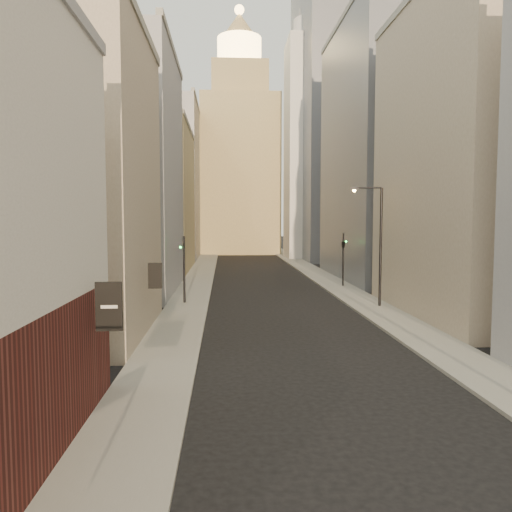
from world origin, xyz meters
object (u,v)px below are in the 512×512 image
at_px(traffic_light_right, 343,247).
at_px(traffic_light_left, 184,256).
at_px(clock_tower, 240,157).
at_px(streetlamp_mid, 378,239).
at_px(white_tower, 312,141).

bearing_deg(traffic_light_right, traffic_light_left, 51.48).
height_order(clock_tower, traffic_light_left, clock_tower).
bearing_deg(streetlamp_mid, traffic_light_left, -178.35).
distance_m(streetlamp_mid, traffic_light_left, 13.83).
distance_m(white_tower, streetlamp_mid, 47.16).
bearing_deg(traffic_light_right, clock_tower, -60.50).
height_order(traffic_light_left, traffic_light_right, same).
relative_size(traffic_light_left, traffic_light_right, 1.00).
xyz_separation_m(traffic_light_left, traffic_light_right, (13.74, 8.36, 0.16)).
bearing_deg(white_tower, streetlamp_mid, -94.02).
xyz_separation_m(streetlamp_mid, traffic_light_left, (-13.60, 2.19, -1.27)).
xyz_separation_m(white_tower, streetlamp_mid, (-3.16, -44.99, -13.78)).
bearing_deg(white_tower, clock_tower, 128.16).
xyz_separation_m(streetlamp_mid, traffic_light_right, (0.14, 10.54, -1.11)).
distance_m(clock_tower, white_tower, 17.83).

